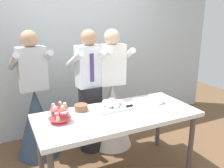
# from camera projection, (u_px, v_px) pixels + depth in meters

# --- Properties ---
(rear_wall) EXTENTS (5.20, 0.10, 2.90)m
(rear_wall) POSITION_uv_depth(u_px,v_px,m) (76.00, 41.00, 3.65)
(rear_wall) COLOR silver
(rear_wall) RESTS_ON ground_plane
(dessert_table) EXTENTS (1.80, 0.80, 0.78)m
(dessert_table) POSITION_uv_depth(u_px,v_px,m) (118.00, 119.00, 2.63)
(dessert_table) COLOR white
(dessert_table) RESTS_ON ground_plane
(cupcake_stand) EXTENTS (0.23, 0.23, 0.21)m
(cupcake_stand) POSITION_uv_depth(u_px,v_px,m) (60.00, 114.00, 2.38)
(cupcake_stand) COLOR #D83F4C
(cupcake_stand) RESTS_ON dessert_table
(main_cake_tray) EXTENTS (0.44, 0.31, 0.12)m
(main_cake_tray) POSITION_uv_depth(u_px,v_px,m) (112.00, 105.00, 2.76)
(main_cake_tray) COLOR silver
(main_cake_tray) RESTS_ON dessert_table
(plate_stack) EXTENTS (0.20, 0.20, 0.07)m
(plate_stack) POSITION_uv_depth(u_px,v_px,m) (156.00, 100.00, 2.93)
(plate_stack) COLOR white
(plate_stack) RESTS_ON dessert_table
(round_cake) EXTENTS (0.24, 0.24, 0.08)m
(round_cake) POSITION_uv_depth(u_px,v_px,m) (81.00, 108.00, 2.66)
(round_cake) COLOR white
(round_cake) RESTS_ON dessert_table
(person_groom) EXTENTS (0.48, 0.51, 1.66)m
(person_groom) POSITION_uv_depth(u_px,v_px,m) (90.00, 99.00, 3.17)
(person_groom) COLOR #232328
(person_groom) RESTS_ON ground_plane
(person_bride) EXTENTS (0.56, 0.56, 1.66)m
(person_bride) POSITION_uv_depth(u_px,v_px,m) (112.00, 107.00, 3.32)
(person_bride) COLOR white
(person_bride) RESTS_ON ground_plane
(person_guest) EXTENTS (0.56, 0.56, 1.66)m
(person_guest) POSITION_uv_depth(u_px,v_px,m) (36.00, 114.00, 3.08)
(person_guest) COLOR #334760
(person_guest) RESTS_ON ground_plane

